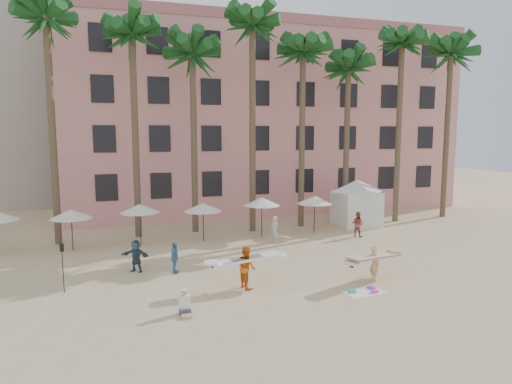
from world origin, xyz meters
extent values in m
plane|color=#D1B789|center=(0.00, 0.00, 0.00)|extent=(120.00, 120.00, 0.00)
cube|color=#DF9387|center=(7.00, 26.00, 8.00)|extent=(35.00, 14.00, 16.00)
cylinder|color=brown|center=(-10.00, 14.50, 7.00)|extent=(0.44, 0.44, 14.00)
cylinder|color=brown|center=(-5.00, 15.00, 6.75)|extent=(0.44, 0.44, 13.50)
cylinder|color=brown|center=(-1.00, 15.50, 6.25)|extent=(0.44, 0.44, 12.50)
cylinder|color=brown|center=(3.00, 14.50, 7.25)|extent=(0.44, 0.44, 14.50)
cylinder|color=brown|center=(7.00, 15.00, 6.50)|extent=(0.44, 0.44, 13.00)
cylinder|color=brown|center=(11.00, 15.50, 6.00)|extent=(0.44, 0.44, 12.00)
cylinder|color=brown|center=(15.00, 14.50, 7.00)|extent=(0.44, 0.44, 14.00)
cylinder|color=brown|center=(20.00, 15.00, 6.75)|extent=(0.44, 0.44, 13.50)
cylinder|color=#332B23|center=(-9.00, 12.40, 1.20)|extent=(0.07, 0.07, 2.40)
cone|color=white|center=(-9.00, 12.40, 2.25)|extent=(2.50, 2.50, 0.55)
cylinder|color=#332B23|center=(-5.00, 12.60, 1.25)|extent=(0.07, 0.07, 2.50)
cone|color=white|center=(-5.00, 12.60, 2.35)|extent=(2.50, 2.50, 0.55)
cylinder|color=#332B23|center=(-1.00, 12.50, 1.20)|extent=(0.07, 0.07, 2.40)
cone|color=white|center=(-1.00, 12.50, 2.25)|extent=(2.50, 2.50, 0.55)
cylinder|color=#332B23|center=(3.00, 12.40, 1.30)|extent=(0.07, 0.07, 2.60)
cone|color=white|center=(3.00, 12.40, 2.45)|extent=(2.50, 2.50, 0.55)
cylinder|color=#332B23|center=(7.00, 12.60, 1.25)|extent=(0.07, 0.07, 2.50)
cone|color=white|center=(7.00, 12.60, 2.35)|extent=(2.50, 2.50, 0.55)
cube|color=silver|center=(11.14, 13.98, 1.30)|extent=(3.09, 3.09, 2.60)
cone|color=silver|center=(11.14, 13.98, 3.05)|extent=(4.63, 4.63, 0.90)
cube|color=white|center=(3.95, 0.70, 0.01)|extent=(1.88, 1.16, 0.02)
cube|color=teal|center=(3.43, 0.85, 0.07)|extent=(0.32, 0.28, 0.10)
cube|color=#E740C0|center=(4.36, 0.54, 0.08)|extent=(0.30, 0.24, 0.12)
cube|color=purple|center=(4.52, 1.05, 0.06)|extent=(0.29, 0.32, 0.08)
imported|color=tan|center=(5.31, 2.09, 0.85)|extent=(0.45, 0.65, 1.70)
cube|color=beige|center=(5.31, 2.09, 1.19)|extent=(3.50, 2.00, 0.40)
imported|color=orange|center=(-0.87, 2.93, 0.97)|extent=(0.92, 1.08, 1.94)
cube|color=white|center=(-0.87, 2.93, 1.36)|extent=(3.27, 0.96, 0.33)
imported|color=#994C40|center=(9.28, 10.54, 0.86)|extent=(1.01, 1.06, 1.72)
imported|color=#2D4250|center=(-5.57, 6.95, 0.83)|extent=(1.56, 1.25, 1.66)
imported|color=beige|center=(3.24, 10.54, 0.88)|extent=(0.57, 0.73, 1.76)
imported|color=#517FBE|center=(-3.72, 6.11, 0.81)|extent=(0.75, 1.02, 1.61)
cylinder|color=black|center=(-8.81, 4.74, 1.05)|extent=(0.04, 0.04, 2.10)
cube|color=black|center=(-8.81, 4.74, 2.05)|extent=(0.18, 0.03, 0.35)
cube|color=#3F3F4C|center=(-4.05, 0.70, 0.12)|extent=(0.44, 0.41, 0.23)
cube|color=tan|center=(-4.05, 0.36, 0.06)|extent=(0.39, 0.44, 0.12)
cube|color=white|center=(-4.05, 0.75, 0.49)|extent=(0.43, 0.25, 0.53)
sphere|color=tan|center=(-4.05, 0.75, 0.87)|extent=(0.23, 0.23, 0.23)
camera|label=1|loc=(-6.56, -16.48, 7.12)|focal=32.00mm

